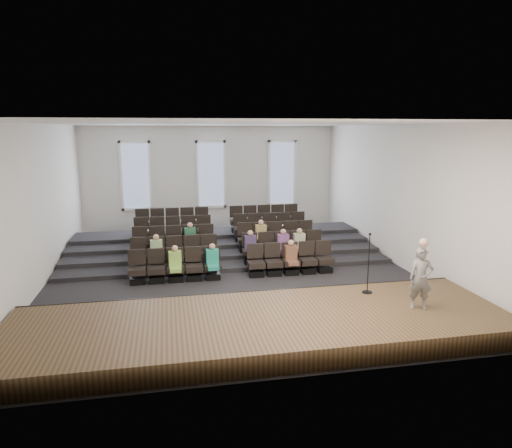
{
  "coord_description": "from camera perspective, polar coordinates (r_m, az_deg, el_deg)",
  "views": [
    {
      "loc": [
        -2.08,
        -14.91,
        4.81
      ],
      "look_at": [
        0.93,
        0.5,
        1.55
      ],
      "focal_mm": 32.0,
      "sensor_mm": 36.0,
      "label": 1
    }
  ],
  "objects": [
    {
      "name": "speaker",
      "position": [
        11.84,
        19.92,
        -6.43
      ],
      "size": [
        0.65,
        0.53,
        1.53
      ],
      "primitive_type": "imported",
      "rotation": [
        0.0,
        0.0,
        -0.35
      ],
      "color": "#64625F",
      "rests_on": "stage"
    },
    {
      "name": "seating_rows",
      "position": [
        17.09,
        -3.75,
        -2.29
      ],
      "size": [
        6.8,
        4.7,
        1.67
      ],
      "color": "black",
      "rests_on": "ground"
    },
    {
      "name": "wall_right",
      "position": [
        17.12,
        17.31,
        3.44
      ],
      "size": [
        0.04,
        14.0,
        5.0
      ],
      "primitive_type": "cube",
      "color": "silver",
      "rests_on": "ground"
    },
    {
      "name": "mic_stand",
      "position": [
        12.64,
        13.81,
        -6.22
      ],
      "size": [
        0.28,
        0.28,
        1.65
      ],
      "color": "black",
      "rests_on": "stage"
    },
    {
      "name": "wall_front",
      "position": [
        8.48,
        3.56,
        -4.13
      ],
      "size": [
        12.0,
        0.04,
        5.0
      ],
      "primitive_type": "cube",
      "color": "silver",
      "rests_on": "ground"
    },
    {
      "name": "ground",
      "position": [
        15.81,
        -3.0,
        -6.02
      ],
      "size": [
        14.0,
        14.0,
        0.0
      ],
      "primitive_type": "plane",
      "color": "black",
      "rests_on": "ground"
    },
    {
      "name": "wall_back",
      "position": [
        22.15,
        -5.65,
        5.68
      ],
      "size": [
        12.0,
        0.04,
        5.0
      ],
      "primitive_type": "cube",
      "color": "silver",
      "rests_on": "ground"
    },
    {
      "name": "windows",
      "position": [
        22.06,
        -5.64,
        6.18
      ],
      "size": [
        8.44,
        0.1,
        3.24
      ],
      "color": "white",
      "rests_on": "wall_back"
    },
    {
      "name": "audience",
      "position": [
        15.93,
        -2.44,
        -2.82
      ],
      "size": [
        5.45,
        2.64,
        1.1
      ],
      "color": "#8AC24D",
      "rests_on": "seating_rows"
    },
    {
      "name": "wall_left",
      "position": [
        15.6,
        -25.58,
        2.04
      ],
      "size": [
        0.04,
        14.0,
        5.0
      ],
      "primitive_type": "cube",
      "color": "silver",
      "rests_on": "ground"
    },
    {
      "name": "stage_lip",
      "position": [
        12.62,
        -0.84,
        -9.47
      ],
      "size": [
        11.8,
        0.06,
        0.52
      ],
      "primitive_type": "cube",
      "color": "black",
      "rests_on": "ground"
    },
    {
      "name": "ceiling",
      "position": [
        15.06,
        -3.2,
        12.46
      ],
      "size": [
        12.0,
        14.0,
        0.02
      ],
      "primitive_type": "cube",
      "color": "white",
      "rests_on": "ground"
    },
    {
      "name": "risers",
      "position": [
        18.78,
        -4.37,
        -2.54
      ],
      "size": [
        11.8,
        4.8,
        0.6
      ],
      "color": "black",
      "rests_on": "ground"
    },
    {
      "name": "stage",
      "position": [
        11.02,
        0.84,
        -12.74
      ],
      "size": [
        11.8,
        3.6,
        0.5
      ],
      "primitive_type": "cube",
      "color": "#513C23",
      "rests_on": "ground"
    }
  ]
}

